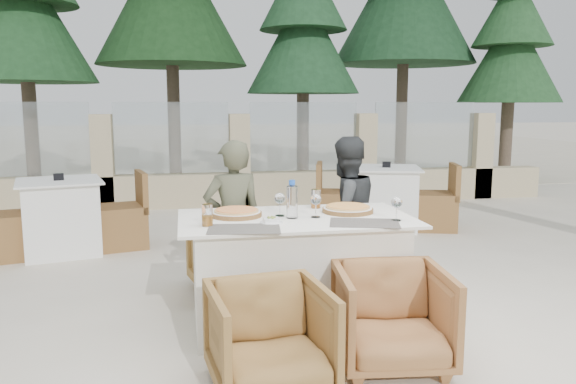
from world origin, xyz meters
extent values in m
plane|color=beige|center=(0.00, 0.00, 0.00)|extent=(80.00, 80.00, 0.00)
cube|color=beige|center=(0.00, 14.00, 0.01)|extent=(30.00, 16.00, 0.01)
cone|color=#204B24|center=(-3.50, 7.00, 2.75)|extent=(2.42, 2.42, 5.50)
cone|color=#1A3D1A|center=(-1.00, 7.50, 3.25)|extent=(2.86, 2.86, 6.50)
cone|color=#1F4A28|center=(1.50, 7.20, 2.50)|extent=(2.20, 2.20, 5.00)
cone|color=#1A4022|center=(3.80, 7.80, 3.40)|extent=(2.99, 2.99, 6.80)
cone|color=#245128|center=(5.50, 6.50, 2.25)|extent=(1.98, 1.98, 4.50)
cube|color=#5C564F|center=(-0.48, -0.32, 0.77)|extent=(0.48, 0.35, 0.00)
cube|color=#5B554E|center=(0.31, -0.28, 0.77)|extent=(0.52, 0.41, 0.00)
cylinder|color=#E8521F|center=(-0.49, 0.10, 0.79)|extent=(0.41, 0.41, 0.05)
cylinder|color=orange|center=(0.31, 0.10, 0.79)|extent=(0.46, 0.46, 0.05)
cylinder|color=#B6D8EF|center=(-0.12, -0.03, 0.90)|extent=(0.10, 0.10, 0.26)
cylinder|color=orange|center=(-0.70, -0.18, 0.84)|extent=(0.09, 0.09, 0.14)
cylinder|color=orange|center=(0.12, 0.30, 0.84)|extent=(0.08, 0.08, 0.14)
imported|color=olive|center=(-0.42, 0.75, 0.33)|extent=(0.86, 0.87, 0.67)
imported|color=brown|center=(0.50, 0.69, 0.31)|extent=(0.68, 0.70, 0.63)
imported|color=olive|center=(-0.41, -0.89, 0.29)|extent=(0.70, 0.71, 0.58)
imported|color=#996437|center=(0.34, -0.74, 0.30)|extent=(0.71, 0.73, 0.60)
imported|color=#4A4B37|center=(-0.48, 0.54, 0.64)|extent=(0.51, 0.39, 1.27)
imported|color=#323436|center=(0.46, 0.68, 0.64)|extent=(0.75, 0.67, 1.28)
camera|label=1|loc=(-0.84, -3.73, 1.54)|focal=35.00mm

